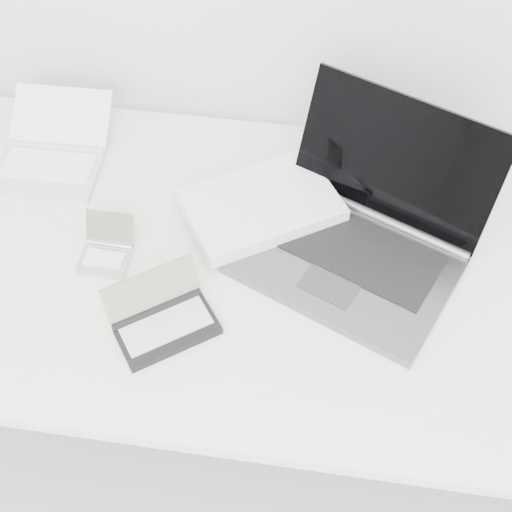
# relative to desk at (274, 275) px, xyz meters

# --- Properties ---
(desk) EXTENTS (1.60, 0.80, 0.73)m
(desk) POSITION_rel_desk_xyz_m (0.00, 0.00, 0.00)
(desk) COLOR white
(desk) RESTS_ON ground
(laptop_large) EXTENTS (0.64, 0.50, 0.26)m
(laptop_large) POSITION_rel_desk_xyz_m (0.09, 0.07, 0.09)
(laptop_large) COLOR slate
(laptop_large) RESTS_ON desk
(netbook_open_white) EXTENTS (0.23, 0.27, 0.09)m
(netbook_open_white) POSITION_rel_desk_xyz_m (-0.52, 0.20, 0.07)
(netbook_open_white) COLOR silver
(netbook_open_white) RESTS_ON desk
(pda_silver) EXTENTS (0.10, 0.11, 0.07)m
(pda_silver) POSITION_rel_desk_xyz_m (-0.33, -0.04, 0.06)
(pda_silver) COLOR silver
(pda_silver) RESTS_ON desk
(palmtop_charcoal) EXTENTS (0.22, 0.21, 0.10)m
(palmtop_charcoal) POSITION_rel_desk_xyz_m (-0.18, -0.18, 0.07)
(palmtop_charcoal) COLOR black
(palmtop_charcoal) RESTS_ON desk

